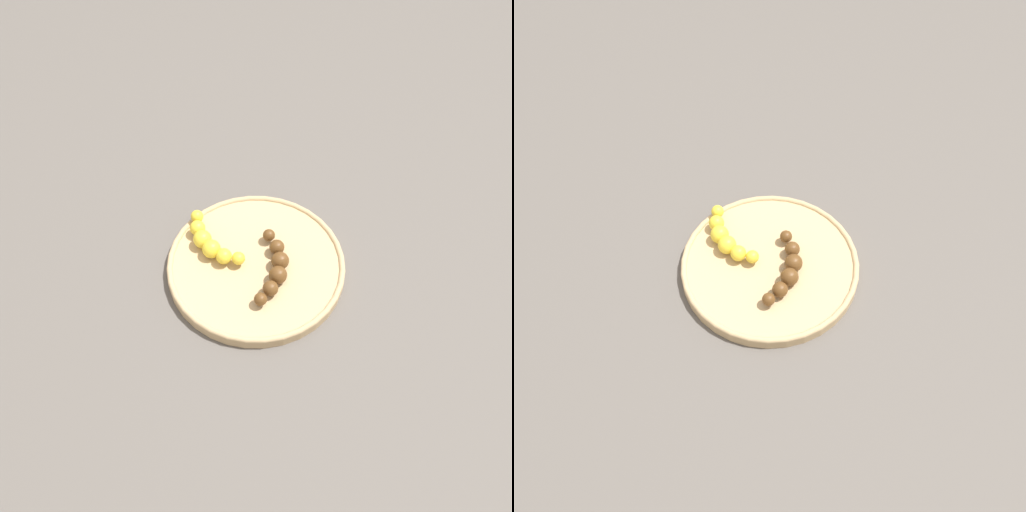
% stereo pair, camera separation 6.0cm
% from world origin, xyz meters
% --- Properties ---
extents(ground_plane, '(2.40, 2.40, 0.00)m').
position_xyz_m(ground_plane, '(0.00, 0.00, 0.00)').
color(ground_plane, '#56514C').
extents(fruit_bowl, '(0.30, 0.30, 0.02)m').
position_xyz_m(fruit_bowl, '(0.00, 0.00, 0.01)').
color(fruit_bowl, tan).
rests_on(fruit_bowl, ground_plane).
extents(banana_overripe, '(0.07, 0.15, 0.03)m').
position_xyz_m(banana_overripe, '(0.03, -0.02, 0.03)').
color(banana_overripe, '#593819').
rests_on(banana_overripe, fruit_bowl).
extents(banana_yellow, '(0.09, 0.12, 0.03)m').
position_xyz_m(banana_yellow, '(-0.07, 0.04, 0.03)').
color(banana_yellow, yellow).
rests_on(banana_yellow, fruit_bowl).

